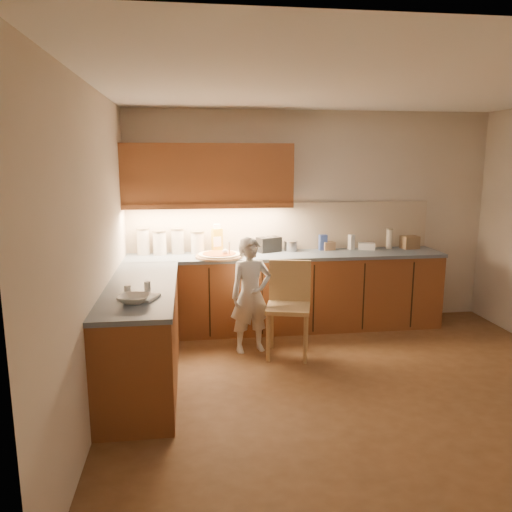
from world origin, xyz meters
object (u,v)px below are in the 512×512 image
object	(u,v)px
wooden_chair	(289,301)
oil_jug	(217,240)
child	(251,295)
pizza_on_board	(219,255)
toaster	(269,244)

from	to	relation	value
wooden_chair	oil_jug	distance (m)	1.26
child	pizza_on_board	bearing A→B (deg)	105.87
child	toaster	bearing A→B (deg)	56.79
pizza_on_board	toaster	bearing A→B (deg)	23.90
oil_jug	toaster	bearing A→B (deg)	2.04
child	toaster	xyz separation A→B (m)	(0.32, 0.83, 0.40)
wooden_chair	pizza_on_board	bearing A→B (deg)	150.54
child	wooden_chair	world-z (taller)	child
oil_jug	pizza_on_board	bearing A→B (deg)	-87.86
pizza_on_board	oil_jug	distance (m)	0.29
pizza_on_board	wooden_chair	bearing A→B (deg)	-44.63
wooden_chair	toaster	xyz separation A→B (m)	(-0.06, 0.94, 0.44)
pizza_on_board	child	distance (m)	0.71
child	wooden_chair	xyz separation A→B (m)	(0.39, -0.11, -0.05)
oil_jug	toaster	distance (m)	0.63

